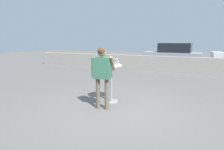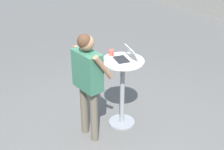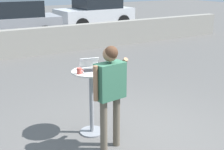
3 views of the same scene
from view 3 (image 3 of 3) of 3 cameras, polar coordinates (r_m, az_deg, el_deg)
name	(u,v)px [view 3 (image 3 of 3)]	position (r m, az deg, el deg)	size (l,w,h in m)	color
ground_plane	(126,140)	(5.21, 2.54, -11.72)	(50.00, 50.00, 0.00)	#5B5956
pavement_kerb	(20,43)	(10.78, -16.52, 5.60)	(17.84, 0.35, 0.92)	gray
cafe_table	(91,94)	(5.15, -3.81, -3.43)	(0.63, 0.63, 1.10)	gray
laptop	(91,68)	(5.04, -3.94, 1.31)	(0.37, 0.38, 0.19)	silver
coffee_mug	(79,71)	(4.87, -5.99, 0.75)	(0.11, 0.08, 0.09)	#C14C42
standing_person	(110,85)	(4.56, -0.35, -1.84)	(0.59, 0.41, 1.62)	brown
parked_car_near_street	(11,21)	(13.56, -17.94, 9.39)	(4.00, 2.07, 1.65)	#9E9EA3
parked_car_further_down	(95,13)	(16.36, -3.12, 11.30)	(3.92, 2.13, 1.53)	silver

